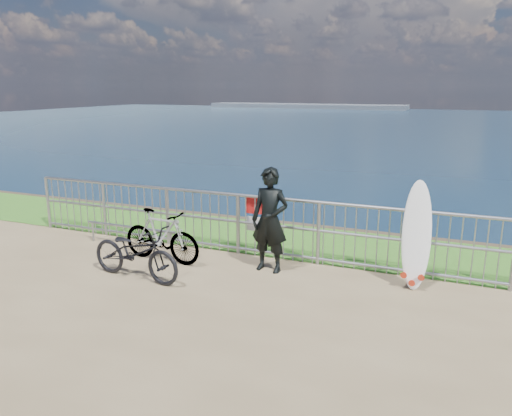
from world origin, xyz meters
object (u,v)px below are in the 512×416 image
at_px(surfer, 270,220).
at_px(surfboard, 416,239).
at_px(bicycle_far, 161,236).
at_px(bicycle_near, 135,252).

height_order(surfer, surfboard, surfer).
relative_size(surfboard, bicycle_far, 1.07).
bearing_deg(surfboard, surfer, -175.08).
bearing_deg(bicycle_far, surfer, -76.66).
xyz_separation_m(surfboard, bicycle_near, (-4.11, -1.36, -0.32)).
bearing_deg(surfer, surfboard, 8.65).
height_order(surfer, bicycle_near, surfer).
bearing_deg(surfboard, bicycle_near, -161.67).
height_order(surfboard, bicycle_near, surfboard).
bearing_deg(bicycle_far, bicycle_near, -171.13).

